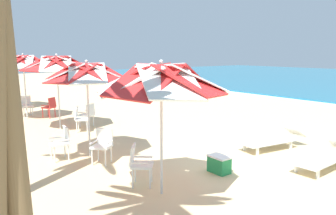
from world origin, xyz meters
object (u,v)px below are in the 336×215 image
Objects in this scene: plastic_chair_5 at (26,105)px; cooler_box at (219,164)px; plastic_chair_0 at (139,162)px; plastic_chair_4 at (80,118)px; plastic_chair_1 at (103,144)px; plastic_chair_3 at (88,113)px; beach_umbrella_2 at (57,64)px; sun_lounger_0 at (325,156)px; sun_lounger_1 at (273,139)px; beach_umbrella_0 at (161,80)px; plastic_chair_2 at (62,141)px; plastic_chair_7 at (14,96)px; beach_umbrella_3 at (23,62)px; beach_umbrella_4 at (4,62)px; beach_umbrella_1 at (87,73)px; plastic_chair_6 at (50,106)px.

plastic_chair_5 is 1.73× the size of cooler_box.
plastic_chair_4 is (-5.24, 0.96, 0.00)m from plastic_chair_0.
plastic_chair_1 is 1.00× the size of plastic_chair_3.
beach_umbrella_2 reaches higher than sun_lounger_0.
sun_lounger_0 and sun_lounger_1 have the same top height.
beach_umbrella_0 is at bearing -3.57° from beach_umbrella_2.
plastic_chair_4 is at bearing -146.42° from sun_lounger_1.
sun_lounger_0 is 4.31× the size of cooler_box.
plastic_chair_5 is (-4.20, -0.67, 0.00)m from plastic_chair_4.
plastic_chair_7 is (-10.31, 1.27, 0.00)m from plastic_chair_2.
beach_umbrella_0 is at bearing -2.10° from plastic_chair_7.
plastic_chair_7 is (-4.12, 0.49, -1.84)m from beach_umbrella_3.
beach_umbrella_0 is 1.18× the size of sun_lounger_1.
plastic_chair_1 is at bearing -112.64° from sun_lounger_1.
beach_umbrella_2 is 6.06m from beach_umbrella_4.
beach_umbrella_0 is 3.01× the size of plastic_chair_1.
plastic_chair_7 is at bearing -166.60° from sun_lounger_0.
cooler_box is (9.94, 1.56, -0.30)m from plastic_chair_5.
plastic_chair_7 is at bearing -163.38° from sun_lounger_1.
plastic_chair_2 and plastic_chair_5 have the same top height.
plastic_chair_5 is (-6.81, 0.95, 0.00)m from plastic_chair_2.
beach_umbrella_0 is 0.99× the size of beach_umbrella_4.
plastic_chair_0 is 0.39× the size of sun_lounger_1.
plastic_chair_1 is 0.32× the size of beach_umbrella_2.
beach_umbrella_2 reaches higher than plastic_chair_5.
plastic_chair_3 and plastic_chair_5 have the same top height.
plastic_chair_1 is 3.60m from plastic_chair_4.
beach_umbrella_4 reaches higher than beach_umbrella_1.
plastic_chair_5 is (-10.06, 0.18, -1.74)m from beach_umbrella_0.
sun_lounger_0 is at bearing 48.75° from plastic_chair_1.
beach_umbrella_4 reaches higher than plastic_chair_7.
plastic_chair_4 is at bearing 148.33° from plastic_chair_2.
plastic_chair_0 is 6.01m from plastic_chair_3.
beach_umbrella_1 reaches higher than plastic_chair_7.
cooler_box is at bearing 5.29° from plastic_chair_7.
plastic_chair_0 is at bearing -0.70° from beach_umbrella_1.
plastic_chair_3 is at bearing 11.89° from plastic_chair_6.
beach_umbrella_0 is 10.21m from plastic_chair_5.
beach_umbrella_2 is at bearing -10.29° from plastic_chair_6.
plastic_chair_2 is at bearing -141.01° from plastic_chair_1.
plastic_chair_2 is 1.00× the size of plastic_chair_5.
beach_umbrella_0 is at bearing -12.14° from plastic_chair_3.
plastic_chair_2 is at bearing -31.67° from plastic_chair_4.
plastic_chair_5 is (-7.69, 0.24, 0.00)m from plastic_chair_1.
beach_umbrella_0 is 3.01× the size of plastic_chair_7.
sun_lounger_1 is at bearing 167.62° from sun_lounger_0.
plastic_chair_5 is at bearing 165.04° from beach_umbrella_3.
sun_lounger_0 is (11.26, 3.83, -0.22)m from plastic_chair_5.
beach_umbrella_0 reaches higher than sun_lounger_1.
plastic_chair_7 is (-10.48, 0.59, -1.72)m from beach_umbrella_1.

